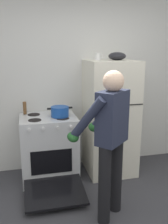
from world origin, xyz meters
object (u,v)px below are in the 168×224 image
Objects in this scene: pepper_mill at (25,108)px; red_pot at (60,112)px; refrigerator at (110,118)px; coffee_mug at (98,57)px; mixing_bowl at (117,56)px; stove_range at (49,148)px; person_cook at (109,134)px.

red_pot is at bearing -28.52° from pepper_mill.
refrigerator is 0.89m from coffee_mug.
red_pot is 1.40× the size of mixing_bowl.
stove_range is (-0.90, -0.02, -0.38)m from refrigerator.
pepper_mill reaches higher than stove_range.
mixing_bowl reaches higher than stove_range.
stove_range is at bearing -178.88° from refrigerator.
stove_range is at bearing -174.61° from coffee_mug.
coffee_mug reaches higher than refrigerator.
red_pot is (0.16, -0.03, 0.53)m from stove_range.
refrigerator reaches higher than person_cook.
pepper_mill is at bearing 144.02° from stove_range.
red_pot is 1.96× the size of pepper_mill.
mixing_bowl is (0.44, 1.00, 0.75)m from person_cook.
person_cook is 1.02m from red_pot.
mixing_bowl is (0.08, 0.00, 0.88)m from refrigerator.
pepper_mill is (-1.02, 0.15, -0.70)m from coffee_mug.
mixing_bowl is (0.98, 0.02, 1.26)m from stove_range.
red_pot is at bearing -176.13° from refrigerator.
pepper_mill is (-1.20, 0.20, 0.17)m from refrigerator.
coffee_mug is at bearing -8.38° from pepper_mill.
stove_range is 0.56m from red_pot.
refrigerator is 1.07m from person_cook.
coffee_mug is 0.26m from mixing_bowl.
person_cook is 4.69× the size of red_pot.
coffee_mug is 1.24m from pepper_mill.
red_pot reaches higher than stove_range.
red_pot is 0.92m from coffee_mug.
mixing_bowl is at bearing 0.21° from refrigerator.
coffee_mug reaches higher than stove_range.
stove_range is at bearing -35.98° from pepper_mill.
person_cook is 1.46m from pepper_mill.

